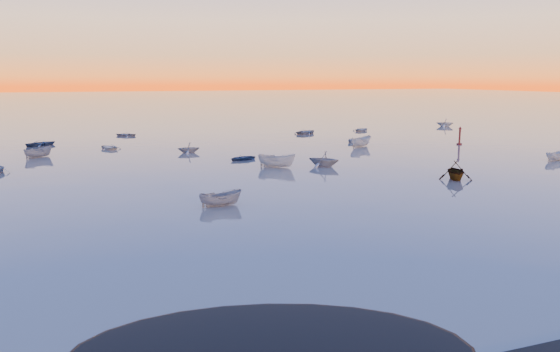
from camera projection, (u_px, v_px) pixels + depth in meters
name	position (u px, v px, depth m)	size (l,w,h in m)	color
ground	(171.00, 126.00, 116.99)	(600.00, 600.00, 0.00)	#6D645B
mud_lobes	(557.00, 312.00, 24.02)	(140.00, 6.00, 0.07)	black
moored_fleet	(229.00, 154.00, 73.73)	(124.00, 58.00, 1.20)	beige
boat_near_center	(221.00, 206.00, 43.99)	(3.58, 1.52, 1.24)	gray
boat_near_right	(324.00, 166.00, 63.45)	(3.91, 1.76, 1.37)	gray
channel_marker	(460.00, 137.00, 83.89)	(0.82, 0.82, 2.91)	#460F0F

